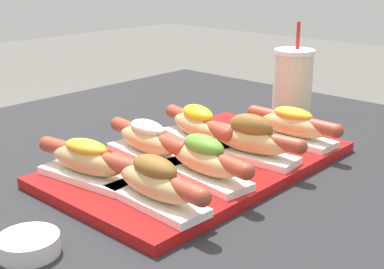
% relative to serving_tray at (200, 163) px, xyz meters
% --- Properties ---
extents(serving_tray, '(0.53, 0.32, 0.02)m').
position_rel_serving_tray_xyz_m(serving_tray, '(0.00, 0.00, 0.00)').
color(serving_tray, '#B71414').
rests_on(serving_tray, patio_table).
extents(hot_dog_0, '(0.07, 0.21, 0.07)m').
position_rel_serving_tray_xyz_m(hot_dog_0, '(-0.18, -0.08, 0.04)').
color(hot_dog_0, white).
rests_on(hot_dog_0, serving_tray).
extents(hot_dog_1, '(0.08, 0.21, 0.07)m').
position_rel_serving_tray_xyz_m(hot_dog_1, '(-0.07, -0.06, 0.04)').
color(hot_dog_1, white).
rests_on(hot_dog_1, serving_tray).
extents(hot_dog_2, '(0.08, 0.21, 0.08)m').
position_rel_serving_tray_xyz_m(hot_dog_2, '(0.06, -0.06, 0.04)').
color(hot_dog_2, white).
rests_on(hot_dog_2, serving_tray).
extents(hot_dog_3, '(0.06, 0.21, 0.07)m').
position_rel_serving_tray_xyz_m(hot_dog_3, '(0.19, -0.07, 0.04)').
color(hot_dog_3, white).
rests_on(hot_dog_3, serving_tray).
extents(hot_dog_4, '(0.08, 0.21, 0.07)m').
position_rel_serving_tray_xyz_m(hot_dog_4, '(-0.19, 0.07, 0.04)').
color(hot_dog_4, white).
rests_on(hot_dog_4, serving_tray).
extents(hot_dog_5, '(0.08, 0.21, 0.07)m').
position_rel_serving_tray_xyz_m(hot_dog_5, '(-0.06, 0.07, 0.04)').
color(hot_dog_5, white).
rests_on(hot_dog_5, serving_tray).
extents(hot_dog_6, '(0.10, 0.21, 0.07)m').
position_rel_serving_tray_xyz_m(hot_dog_6, '(0.06, 0.06, 0.04)').
color(hot_dog_6, white).
rests_on(hot_dog_6, serving_tray).
extents(sauce_bowl, '(0.08, 0.08, 0.02)m').
position_rel_serving_tray_xyz_m(sauce_bowl, '(-0.36, -0.03, 0.00)').
color(sauce_bowl, silver).
rests_on(sauce_bowl, patio_table).
extents(drink_cup, '(0.09, 0.09, 0.22)m').
position_rel_serving_tray_xyz_m(drink_cup, '(0.37, 0.05, 0.07)').
color(drink_cup, beige).
rests_on(drink_cup, patio_table).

